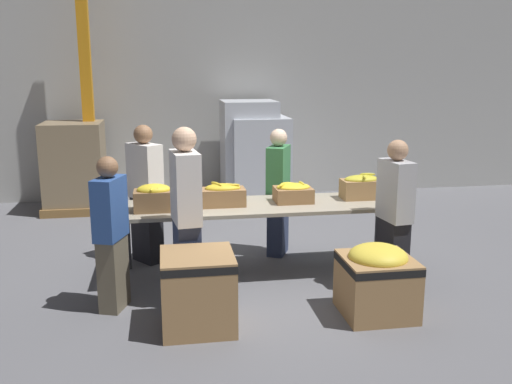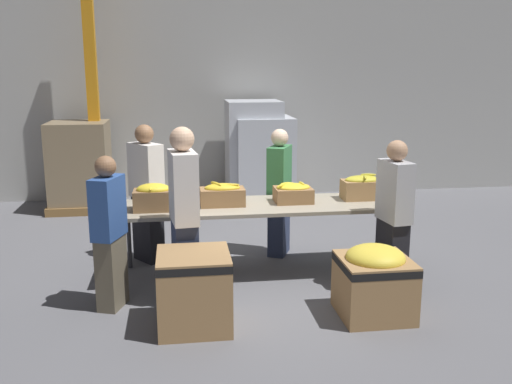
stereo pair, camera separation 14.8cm
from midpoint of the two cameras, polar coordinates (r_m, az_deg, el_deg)
name	(u,v)px [view 2 (the right image)]	position (r m, az deg, el deg)	size (l,w,h in m)	color
ground_plane	(262,272)	(6.62, 1.26, -8.05)	(30.00, 30.00, 0.00)	slate
wall_back	(228,84)	(10.25, -2.41, 10.72)	(16.00, 0.08, 4.00)	#B7B7B2
sorting_table	(262,208)	(6.39, 1.29, -1.62)	(3.14, 0.87, 0.81)	#9E937F
banana_box_0	(153,197)	(6.17, -9.54, -0.45)	(0.42, 0.29, 0.29)	olive
banana_box_1	(222,194)	(6.30, -2.71, -0.23)	(0.49, 0.27, 0.27)	olive
banana_box_2	(293,193)	(6.46, 4.39, -0.06)	(0.42, 0.33, 0.23)	olive
banana_box_3	(362,187)	(6.72, 11.17, 0.49)	(0.45, 0.29, 0.29)	#A37A4C
volunteer_0	(279,193)	(7.05, 2.94, -0.11)	(0.37, 0.47, 1.58)	#2D3856
volunteer_1	(394,217)	(6.08, 14.27, -2.47)	(0.27, 0.45, 1.60)	black
volunteer_2	(109,234)	(5.64, -13.72, -4.09)	(0.32, 0.45, 1.51)	#6B604C
volunteer_3	(184,218)	(5.60, -6.44, -2.56)	(0.29, 0.50, 1.76)	#2D3856
volunteer_4	(147,194)	(6.91, -10.27, -0.23)	(0.44, 0.49, 1.66)	black
donation_bin_0	(194,288)	(5.22, -5.40, -9.50)	(0.65, 0.65, 0.70)	#A37A4C
donation_bin_1	(374,279)	(5.55, 12.52, -8.51)	(0.66, 0.66, 0.69)	#A37A4C
support_pillar	(92,86)	(9.73, -15.63, 10.18)	(0.18, 0.18, 4.00)	orange
pallet_stack_0	(253,153)	(9.75, 0.18, 3.92)	(0.98, 0.98, 1.75)	olive
pallet_stack_1	(263,161)	(9.73, 1.18, 3.10)	(1.04, 1.04, 1.48)	olive
pallet_stack_2	(80,167)	(9.72, -16.76, 2.44)	(1.01, 1.01, 1.44)	olive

